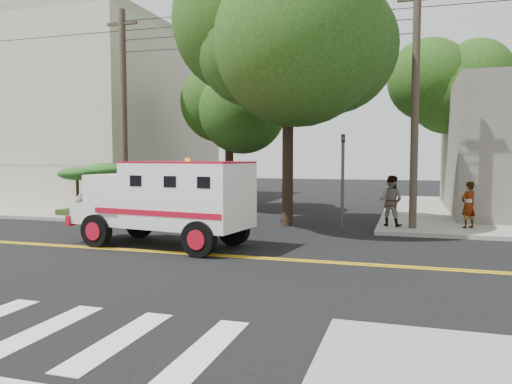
% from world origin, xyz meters
% --- Properties ---
extents(ground, '(100.00, 100.00, 0.00)m').
position_xyz_m(ground, '(0.00, 0.00, 0.00)').
color(ground, black).
rests_on(ground, ground).
extents(sidewalk_nw, '(17.00, 17.00, 0.15)m').
position_xyz_m(sidewalk_nw, '(-13.50, 13.50, 0.07)').
color(sidewalk_nw, gray).
rests_on(sidewalk_nw, ground).
extents(building_left, '(16.00, 14.00, 10.00)m').
position_xyz_m(building_left, '(-15.50, 15.00, 5.15)').
color(building_left, beige).
rests_on(building_left, sidewalk_nw).
extents(utility_pole_left, '(0.28, 0.28, 9.00)m').
position_xyz_m(utility_pole_left, '(-5.60, 6.00, 4.50)').
color(utility_pole_left, '#382D23').
rests_on(utility_pole_left, ground).
extents(utility_pole_right, '(0.28, 0.28, 9.00)m').
position_xyz_m(utility_pole_right, '(6.30, 6.20, 4.50)').
color(utility_pole_right, '#382D23').
rests_on(utility_pole_right, ground).
extents(tree_main, '(6.08, 5.70, 9.85)m').
position_xyz_m(tree_main, '(1.94, 6.21, 7.20)').
color(tree_main, black).
rests_on(tree_main, ground).
extents(tree_left, '(4.48, 4.20, 7.70)m').
position_xyz_m(tree_left, '(-2.68, 11.79, 5.73)').
color(tree_left, black).
rests_on(tree_left, ground).
extents(tree_right, '(4.80, 4.50, 8.20)m').
position_xyz_m(tree_right, '(8.84, 15.77, 6.09)').
color(tree_right, black).
rests_on(tree_right, ground).
extents(traffic_signal, '(0.15, 0.18, 3.60)m').
position_xyz_m(traffic_signal, '(3.80, 5.60, 2.23)').
color(traffic_signal, '#3F3F42').
rests_on(traffic_signal, ground).
extents(accessibility_sign, '(0.45, 0.10, 2.02)m').
position_xyz_m(accessibility_sign, '(-6.20, 6.17, 1.37)').
color(accessibility_sign, '#3F3F42').
rests_on(accessibility_sign, ground).
extents(palm_planter, '(3.52, 2.63, 2.36)m').
position_xyz_m(palm_planter, '(-7.44, 6.62, 1.65)').
color(palm_planter, '#1E3314').
rests_on(palm_planter, sidewalk_nw).
extents(armored_truck, '(6.02, 3.00, 2.63)m').
position_xyz_m(armored_truck, '(-0.96, 0.90, 1.50)').
color(armored_truck, white).
rests_on(armored_truck, ground).
extents(pedestrian_a, '(0.74, 0.72, 1.72)m').
position_xyz_m(pedestrian_a, '(8.25, 6.80, 1.01)').
color(pedestrian_a, gray).
rests_on(pedestrian_a, sidewalk_ne).
extents(pedestrian_b, '(1.11, 0.98, 1.92)m').
position_xyz_m(pedestrian_b, '(5.50, 6.58, 1.11)').
color(pedestrian_b, gray).
rests_on(pedestrian_b, sidewalk_ne).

